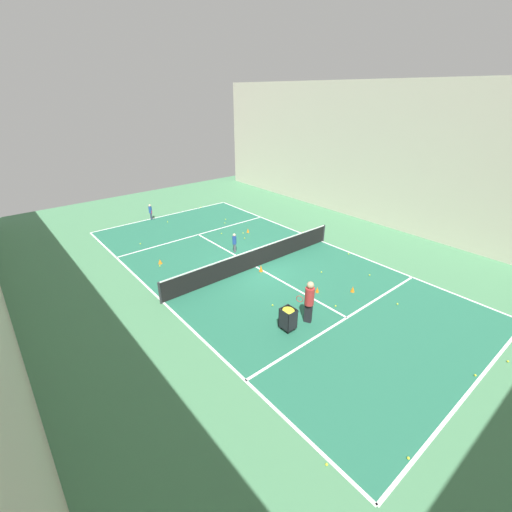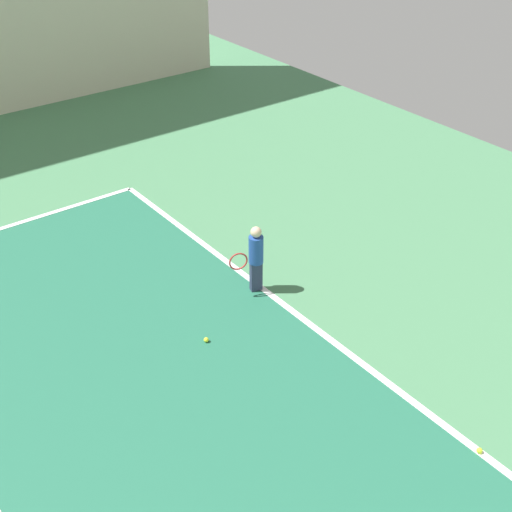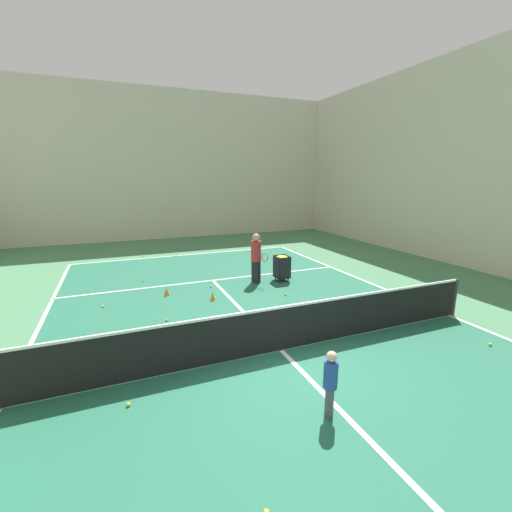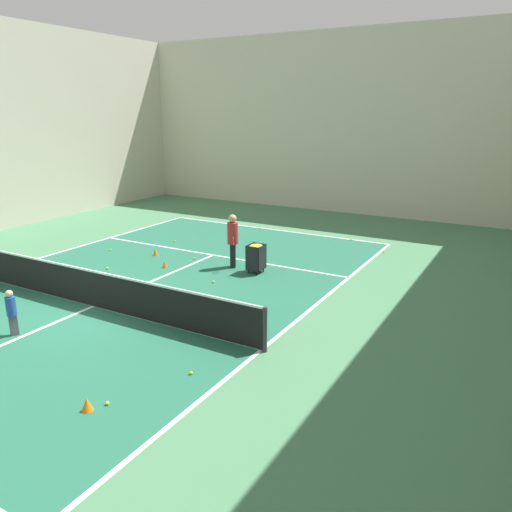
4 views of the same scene
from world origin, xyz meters
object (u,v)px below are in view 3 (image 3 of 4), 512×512
at_px(coach_at_net, 256,255).
at_px(ball_cart, 282,263).
at_px(tennis_net, 282,328).
at_px(child_midcourt, 330,379).

xyz_separation_m(coach_at_net, ball_cart, (0.95, -0.13, -0.37)).
distance_m(tennis_net, coach_at_net, 5.00).
height_order(coach_at_net, ball_cart, coach_at_net).
bearing_deg(ball_cart, tennis_net, -116.56).
bearing_deg(tennis_net, child_midcourt, -96.22).
distance_m(coach_at_net, child_midcourt, 7.11).
bearing_deg(tennis_net, coach_at_net, 73.99).
bearing_deg(coach_at_net, ball_cart, 54.49).
relative_size(child_midcourt, ball_cart, 1.17).
bearing_deg(tennis_net, ball_cart, 63.44).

